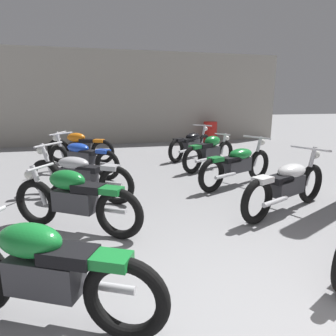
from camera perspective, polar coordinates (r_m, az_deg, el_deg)
back_wall at (r=12.20m, az=-8.38°, el=13.16°), size 13.23×0.24×3.60m
motorcycle_left_row_0 at (r=2.58m, az=-22.76°, el=-17.97°), size 1.81×0.99×0.88m
motorcycle_left_row_1 at (r=4.13m, az=-17.54°, el=-5.70°), size 1.72×1.16×0.88m
motorcycle_left_row_2 at (r=5.46m, az=-16.85°, el=-1.22°), size 1.85×1.32×0.97m
motorcycle_left_row_3 at (r=7.15m, az=-16.32°, el=2.09°), size 1.67×1.55×0.97m
motorcycle_left_row_4 at (r=8.65m, az=-16.59°, el=3.95°), size 1.87×0.84×0.88m
motorcycle_right_row_1 at (r=5.00m, az=21.99°, el=-2.90°), size 2.03×1.05×0.97m
motorcycle_right_row_2 at (r=6.24m, az=13.22°, el=0.74°), size 2.02×1.06×0.97m
motorcycle_right_row_3 at (r=7.60m, az=8.06°, el=3.17°), size 1.77×1.07×0.88m
motorcycle_right_row_4 at (r=8.98m, az=4.51°, el=4.72°), size 1.78×1.42×0.97m
oil_drum at (r=12.51m, az=8.09°, el=6.85°), size 0.59×0.59×0.85m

